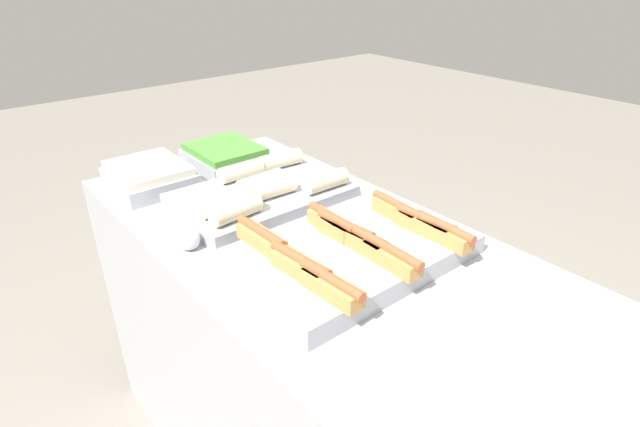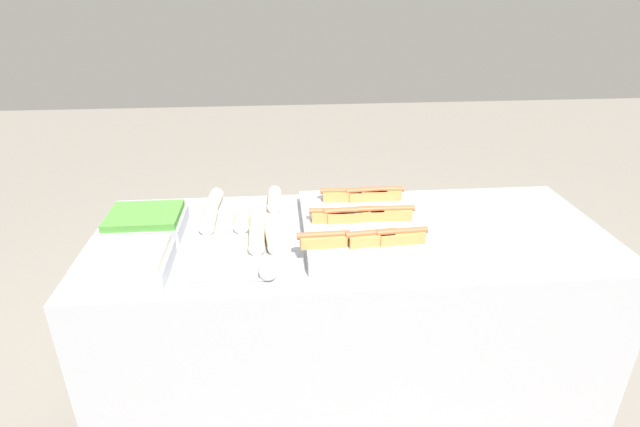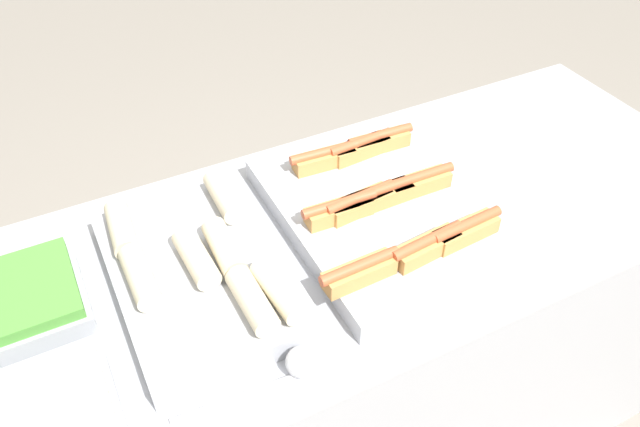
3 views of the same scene
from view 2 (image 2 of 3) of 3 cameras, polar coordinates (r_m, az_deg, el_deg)
ground_plane at (r=2.34m, az=2.96°, el=-23.06°), size 12.00×12.00×0.00m
counter at (r=2.01m, az=3.27°, el=-14.16°), size 1.80×0.71×0.94m
tray_hotdogs at (r=1.74m, az=4.17°, el=-1.14°), size 0.42×0.55×0.10m
tray_wraps at (r=1.72m, az=-8.74°, el=-1.62°), size 0.32×0.48×0.10m
tray_side_front at (r=1.61m, az=-21.42°, el=-5.21°), size 0.26×0.22×0.07m
tray_side_back at (r=1.85m, az=-19.33°, el=-0.95°), size 0.26×0.22×0.07m
serving_spoon_near at (r=1.48m, az=-6.47°, el=-6.74°), size 0.26×0.06×0.06m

